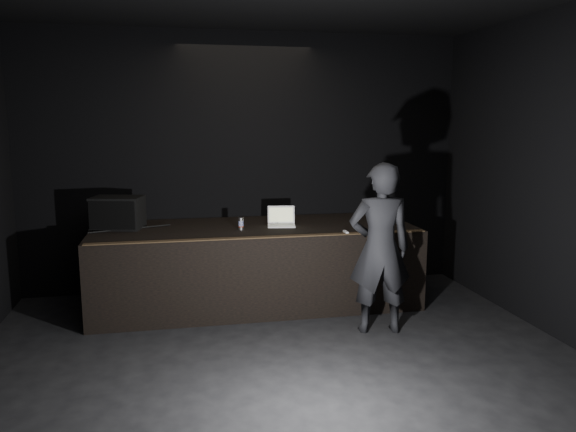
# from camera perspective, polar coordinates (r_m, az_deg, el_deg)

# --- Properties ---
(ground) EXTENTS (7.00, 7.00, 0.00)m
(ground) POSITION_cam_1_polar(r_m,az_deg,el_deg) (4.87, 1.49, -18.73)
(ground) COLOR black
(ground) RESTS_ON ground
(room_walls) EXTENTS (6.10, 7.10, 3.52)m
(room_walls) POSITION_cam_1_polar(r_m,az_deg,el_deg) (4.29, 1.61, 5.77)
(room_walls) COLOR black
(room_walls) RESTS_ON ground
(stage_riser) EXTENTS (4.00, 1.50, 1.00)m
(stage_riser) POSITION_cam_1_polar(r_m,az_deg,el_deg) (7.20, -3.39, -4.96)
(stage_riser) COLOR black
(stage_riser) RESTS_ON ground
(riser_lip) EXTENTS (3.92, 0.10, 0.01)m
(riser_lip) POSITION_cam_1_polar(r_m,az_deg,el_deg) (6.40, -2.53, -2.14)
(riser_lip) COLOR brown
(riser_lip) RESTS_ON stage_riser
(stage_monitor) EXTENTS (0.67, 0.56, 0.40)m
(stage_monitor) POSITION_cam_1_polar(r_m,az_deg,el_deg) (7.21, -16.93, 0.32)
(stage_monitor) COLOR black
(stage_monitor) RESTS_ON stage_riser
(cable) EXTENTS (0.96, 0.37, 0.02)m
(cable) POSITION_cam_1_polar(r_m,az_deg,el_deg) (7.13, -15.73, -1.25)
(cable) COLOR black
(cable) RESTS_ON stage_riser
(laptop) EXTENTS (0.39, 0.36, 0.24)m
(laptop) POSITION_cam_1_polar(r_m,az_deg,el_deg) (7.13, -0.68, -0.47)
(laptop) COLOR white
(laptop) RESTS_ON stage_riser
(beer_can) EXTENTS (0.06, 0.06, 0.15)m
(beer_can) POSITION_cam_1_polar(r_m,az_deg,el_deg) (6.86, -4.81, -0.80)
(beer_can) COLOR silver
(beer_can) RESTS_ON stage_riser
(plastic_cup) EXTENTS (0.08, 0.08, 0.10)m
(plastic_cup) POSITION_cam_1_polar(r_m,az_deg,el_deg) (7.09, -1.35, -0.61)
(plastic_cup) COLOR white
(plastic_cup) RESTS_ON stage_riser
(wii_remote) EXTENTS (0.04, 0.14, 0.03)m
(wii_remote) POSITION_cam_1_polar(r_m,az_deg,el_deg) (6.68, 5.88, -1.63)
(wii_remote) COLOR white
(wii_remote) RESTS_ON stage_riser
(person) EXTENTS (0.74, 0.53, 1.88)m
(person) POSITION_cam_1_polar(r_m,az_deg,el_deg) (6.20, 9.31, -3.28)
(person) COLOR black
(person) RESTS_ON ground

